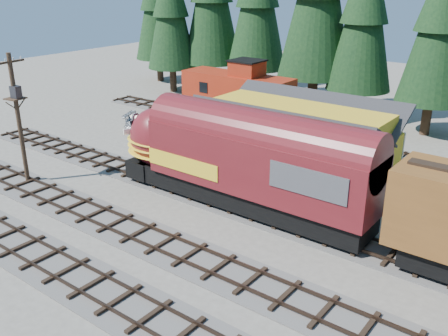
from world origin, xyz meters
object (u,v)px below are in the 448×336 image
Objects in this scene: depot at (299,133)px; utility_pole at (18,111)px; locomotive at (232,163)px; pickup_truck_b at (160,125)px; caboose at (238,95)px; pickup_truck_a at (181,145)px.

utility_pole reaches higher than depot.
depot is 6.54m from locomotive.
utility_pole is at bearing 158.03° from pickup_truck_b.
utility_pole is (-12.81, -5.40, 2.14)m from locomotive.
utility_pole is 13.36m from pickup_truck_b.
depot is at bearing 84.14° from locomotive.
pickup_truck_b is (-13.05, 7.37, -1.79)m from locomotive.
caboose is at bearing 124.98° from locomotive.
pickup_truck_a is 1.07× the size of pickup_truck_b.
depot is at bearing -58.23° from pickup_truck_a.
caboose is at bearing -49.15° from pickup_truck_b.
depot is at bearing -35.63° from caboose.
utility_pole reaches higher than pickup_truck_a.
depot is 13.90m from pickup_truck_b.
depot is 0.75× the size of locomotive.
utility_pole reaches higher than pickup_truck_b.
pickup_truck_b is at bearing -116.13° from caboose.
caboose is (-10.46, 7.50, -0.27)m from depot.
utility_pole is (-13.48, -11.90, 1.85)m from depot.
depot reaches higher than pickup_truck_b.
utility_pole reaches higher than locomotive.
utility_pole is 1.29× the size of pickup_truck_a.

